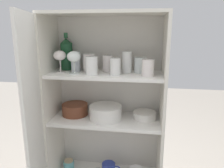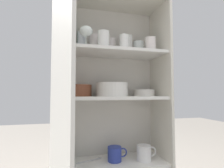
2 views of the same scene
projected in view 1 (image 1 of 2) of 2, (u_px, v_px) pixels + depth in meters
cupboard_back_panel at (109, 119)px, 1.60m from camera, size 0.74×0.02×1.44m
cupboard_side_left at (54, 125)px, 1.50m from camera, size 0.02×0.32×1.44m
cupboard_side_right at (161, 132)px, 1.40m from camera, size 0.02×0.32×1.44m
cupboard_top_panel at (105, 13)px, 1.28m from camera, size 0.74×0.32×0.02m
shelf_board_middle at (106, 120)px, 1.44m from camera, size 0.70×0.28×0.02m
shelf_board_upper at (105, 75)px, 1.36m from camera, size 0.70×0.28×0.02m
cupboard_door at (37, 151)px, 1.18m from camera, size 0.12×0.35×1.44m
tumbler_glass_0 at (115, 67)px, 1.29m from camera, size 0.06×0.06×0.10m
tumbler_glass_1 at (92, 66)px, 1.30m from camera, size 0.07×0.07×0.11m
tumbler_glass_2 at (148, 68)px, 1.26m from camera, size 0.07×0.07×0.10m
tumbler_glass_3 at (140, 65)px, 1.36m from camera, size 0.08×0.08×0.10m
tumbler_glass_4 at (108, 63)px, 1.40m from camera, size 0.07×0.07×0.10m
tumbler_glass_5 at (76, 61)px, 1.41m from camera, size 0.06×0.06×0.13m
tumbler_glass_6 at (127, 62)px, 1.36m from camera, size 0.06×0.06×0.13m
tumbler_glass_7 at (89, 63)px, 1.40m from camera, size 0.08×0.08×0.11m
wine_glass_0 at (60, 56)px, 1.36m from camera, size 0.08×0.08×0.14m
wine_glass_1 at (74, 58)px, 1.31m from camera, size 0.08×0.08×0.14m
wine_bottle at (67, 54)px, 1.46m from camera, size 0.08×0.08×0.24m
plate_stack_white at (105, 112)px, 1.42m from camera, size 0.21×0.21×0.09m
mixing_bowl_large at (75, 109)px, 1.49m from camera, size 0.17×0.17×0.08m
serving_bowl_small at (145, 115)px, 1.43m from camera, size 0.15×0.15×0.05m
storage_jar at (69, 165)px, 1.60m from camera, size 0.08×0.08×0.07m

